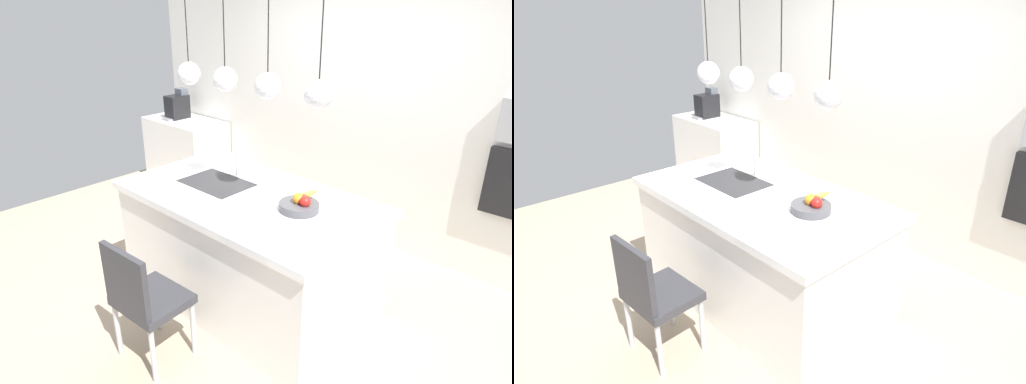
% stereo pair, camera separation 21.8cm
% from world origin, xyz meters
% --- Properties ---
extents(floor, '(6.60, 6.60, 0.00)m').
position_xyz_m(floor, '(0.00, 0.00, 0.00)').
color(floor, tan).
rests_on(floor, ground).
extents(back_wall, '(6.00, 0.10, 2.60)m').
position_xyz_m(back_wall, '(0.00, 1.65, 1.30)').
color(back_wall, silver).
rests_on(back_wall, ground).
extents(kitchen_island, '(2.00, 1.13, 0.95)m').
position_xyz_m(kitchen_island, '(0.00, 0.00, 0.48)').
color(kitchen_island, white).
rests_on(kitchen_island, ground).
extents(sink_basin, '(0.56, 0.40, 0.02)m').
position_xyz_m(sink_basin, '(-0.35, 0.00, 0.94)').
color(sink_basin, '#2D2D30').
rests_on(sink_basin, kitchen_island).
extents(faucet, '(0.02, 0.17, 0.22)m').
position_xyz_m(faucet, '(-0.35, 0.21, 1.09)').
color(faucet, silver).
rests_on(faucet, kitchen_island).
extents(fruit_bowl, '(0.29, 0.29, 0.15)m').
position_xyz_m(fruit_bowl, '(0.47, 0.05, 1.00)').
color(fruit_bowl, '#4C4C51').
rests_on(fruit_bowl, kitchen_island).
extents(side_counter, '(1.10, 0.60, 0.89)m').
position_xyz_m(side_counter, '(-2.40, 1.28, 0.44)').
color(side_counter, white).
rests_on(side_counter, ground).
extents(coffee_machine, '(0.20, 0.35, 0.38)m').
position_xyz_m(coffee_machine, '(-2.53, 1.28, 1.05)').
color(coffee_machine, black).
rests_on(coffee_machine, side_counter).
extents(chair_near, '(0.47, 0.43, 0.92)m').
position_xyz_m(chair_near, '(-0.00, -0.97, 0.52)').
color(chair_near, '#333338').
rests_on(chair_near, ground).
extents(pendant_light_left, '(0.18, 0.18, 0.78)m').
position_xyz_m(pendant_light_left, '(-0.62, 0.00, 1.79)').
color(pendant_light_left, silver).
extents(pendant_light_center_left, '(0.18, 0.18, 0.78)m').
position_xyz_m(pendant_light_center_left, '(-0.21, 0.00, 1.79)').
color(pendant_light_center_left, silver).
extents(pendant_light_center_right, '(0.18, 0.18, 0.78)m').
position_xyz_m(pendant_light_center_right, '(0.21, 0.00, 1.79)').
color(pendant_light_center_right, silver).
extents(pendant_light_right, '(0.18, 0.18, 0.78)m').
position_xyz_m(pendant_light_right, '(0.62, 0.00, 1.79)').
color(pendant_light_right, silver).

